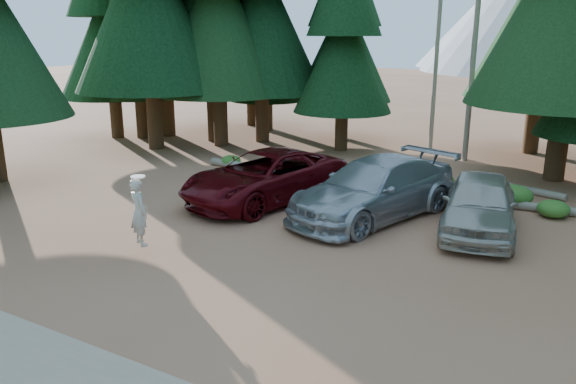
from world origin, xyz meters
name	(u,v)px	position (x,y,z in m)	size (l,w,h in m)	color
ground	(290,270)	(0.00, 0.00, 0.00)	(160.00, 160.00, 0.00)	#975D40
forest_belt_north	(449,157)	(0.00, 15.00, 0.00)	(36.00, 7.00, 22.00)	black
forest_belt_west	(25,166)	(-15.50, 4.00, 0.00)	(6.00, 22.00, 22.00)	black
snag_front	(476,22)	(0.80, 14.50, 6.00)	(0.24, 0.24, 12.00)	gray
snag_back	(437,45)	(-1.20, 16.00, 5.00)	(0.20, 0.20, 10.00)	gray
red_pickup	(266,177)	(-3.59, 4.67, 0.86)	(2.84, 6.16, 1.71)	#50060C
silver_minivan_center	(374,189)	(0.21, 4.89, 0.90)	(2.53, 6.23, 1.81)	#ABAFB4
silver_minivan_right	(480,204)	(3.33, 5.11, 0.84)	(1.98, 4.91, 1.67)	#B9B4A5
frisbee_player	(139,212)	(-3.86, -0.97, 1.14)	(0.75, 0.64, 1.82)	beige
log_left	(254,167)	(-6.34, 8.09, 0.16)	(0.31, 0.31, 4.36)	gray
log_mid	(521,189)	(3.80, 10.18, 0.13)	(0.26, 0.26, 3.17)	gray
log_right	(508,204)	(3.72, 7.93, 0.14)	(0.29, 0.29, 4.49)	gray
shrub_far_left	(234,173)	(-6.06, 6.32, 0.31)	(1.14, 1.14, 0.63)	#326A1F
shrub_left	(334,186)	(-2.07, 6.86, 0.23)	(0.83, 0.83, 0.46)	#326A1F
shrub_center_left	(363,168)	(-2.01, 9.38, 0.36)	(1.31, 1.31, 0.72)	#326A1F
shrub_center_right	(443,180)	(1.13, 9.64, 0.23)	(0.83, 0.83, 0.45)	#326A1F
shrub_right	(553,209)	(5.08, 7.65, 0.27)	(0.97, 0.97, 0.54)	#326A1F
shrub_far_right	(514,195)	(3.80, 8.38, 0.34)	(1.23, 1.23, 0.68)	#326A1F
shrub_edge_west	(231,161)	(-7.71, 8.41, 0.24)	(0.86, 0.86, 0.47)	#326A1F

